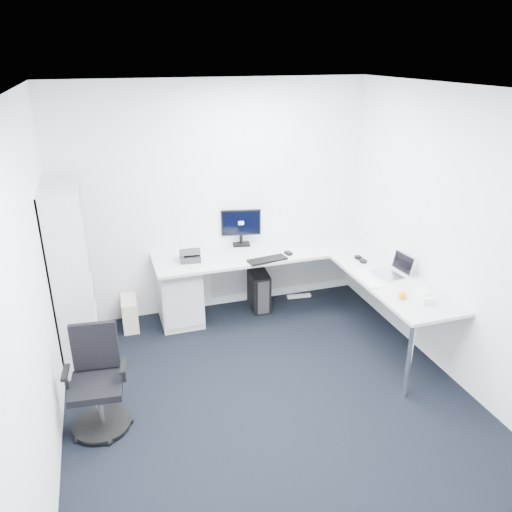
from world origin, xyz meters
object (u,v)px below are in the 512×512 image
object	(u,v)px
bookshelf	(72,275)
monitor	(241,227)
task_chair	(96,383)
l_desk	(280,294)
laptop	(389,266)

from	to	relation	value
bookshelf	monitor	distance (m)	1.99
task_chair	l_desk	bearing A→B (deg)	35.71
task_chair	laptop	size ratio (longest dim) A/B	2.87
l_desk	monitor	world-z (taller)	monitor
bookshelf	monitor	bearing A→B (deg)	16.91
l_desk	bookshelf	size ratio (longest dim) A/B	1.49
task_chair	monitor	xyz separation A→B (m)	(1.75, 1.79, 0.57)
monitor	laptop	distance (m)	1.78
task_chair	laptop	world-z (taller)	laptop
l_desk	bookshelf	world-z (taller)	bookshelf
l_desk	laptop	size ratio (longest dim) A/B	8.64
bookshelf	laptop	bearing A→B (deg)	-13.26
l_desk	monitor	bearing A→B (deg)	113.60
l_desk	task_chair	size ratio (longest dim) A/B	3.01
bookshelf	laptop	world-z (taller)	bookshelf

